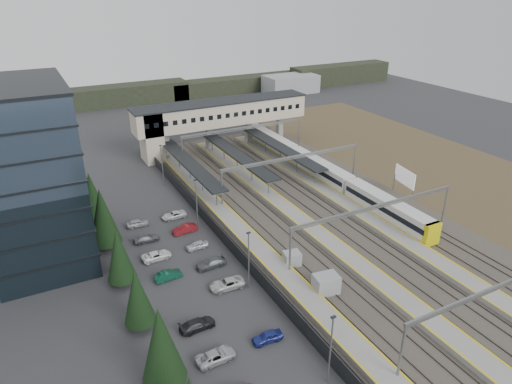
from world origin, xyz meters
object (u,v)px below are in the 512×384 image
relay_cabin_near (326,284)px  relay_cabin_far (292,259)px  billboard (405,178)px  train (320,170)px  footbridge (211,117)px

relay_cabin_near → relay_cabin_far: relay_cabin_near is taller
relay_cabin_near → billboard: billboard is taller
billboard → relay_cabin_far: bearing=-161.2°
train → relay_cabin_far: bearing=-131.8°
footbridge → billboard: size_ratio=6.99×
relay_cabin_far → train: size_ratio=0.04×
relay_cabin_near → relay_cabin_far: 7.15m
relay_cabin_far → footbridge: 49.44m
relay_cabin_near → train: bearing=56.4°
relay_cabin_near → billboard: (29.40, 17.33, 2.03)m
relay_cabin_near → relay_cabin_far: (-0.54, 7.13, -0.25)m
billboard → train: bearing=126.3°
relay_cabin_far → train: 30.85m
train → billboard: (9.40, -12.79, 1.33)m
relay_cabin_near → footbridge: 56.31m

